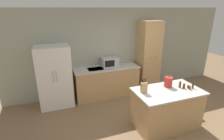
{
  "coord_description": "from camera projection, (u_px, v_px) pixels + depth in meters",
  "views": [
    {
      "loc": [
        -2.18,
        -2.66,
        2.59
      ],
      "look_at": [
        -0.7,
        1.4,
        1.05
      ],
      "focal_mm": 28.0,
      "sensor_mm": 36.0,
      "label": 1
    }
  ],
  "objects": [
    {
      "name": "refrigerator",
      "position": [
        55.0,
        77.0,
        4.7
      ],
      "size": [
        0.88,
        0.67,
        1.68
      ],
      "color": "white",
      "rests_on": "ground_plane"
    },
    {
      "name": "pantry_cabinet",
      "position": [
        148.0,
        57.0,
        5.55
      ],
      "size": [
        0.63,
        0.62,
        2.24
      ],
      "color": "tan",
      "rests_on": "ground_plane"
    },
    {
      "name": "spice_bottle_pale_salt",
      "position": [
        184.0,
        86.0,
        3.89
      ],
      "size": [
        0.05,
        0.05,
        0.11
      ],
      "color": "#563319",
      "rests_on": "kitchen_island"
    },
    {
      "name": "wall_back",
      "position": [
        123.0,
        51.0,
        5.55
      ],
      "size": [
        7.2,
        0.06,
        2.6
      ],
      "color": "#9EA393",
      "rests_on": "ground_plane"
    },
    {
      "name": "spice_bottle_short_red",
      "position": [
        190.0,
        87.0,
        3.83
      ],
      "size": [
        0.04,
        0.04,
        0.1
      ],
      "color": "#563319",
      "rests_on": "kitchen_island"
    },
    {
      "name": "ground_plane",
      "position": [
        163.0,
        130.0,
        3.92
      ],
      "size": [
        14.0,
        14.0,
        0.0
      ],
      "primitive_type": "plane",
      "color": "#846647"
    },
    {
      "name": "microwave",
      "position": [
        110.0,
        62.0,
        5.26
      ],
      "size": [
        0.49,
        0.36,
        0.27
      ],
      "color": "#B2B5B7",
      "rests_on": "back_counter"
    },
    {
      "name": "spice_bottle_tall_dark",
      "position": [
        180.0,
        85.0,
        3.92
      ],
      "size": [
        0.05,
        0.05,
        0.14
      ],
      "color": "#563319",
      "rests_on": "kitchen_island"
    },
    {
      "name": "spice_bottle_green_herb",
      "position": [
        189.0,
        86.0,
        3.89
      ],
      "size": [
        0.06,
        0.06,
        0.09
      ],
      "color": "#563319",
      "rests_on": "kitchen_island"
    },
    {
      "name": "kettle",
      "position": [
        168.0,
        82.0,
        3.95
      ],
      "size": [
        0.18,
        0.18,
        0.25
      ],
      "color": "#B72D28",
      "rests_on": "kitchen_island"
    },
    {
      "name": "spice_bottle_amber_oil",
      "position": [
        193.0,
        86.0,
        3.87
      ],
      "size": [
        0.04,
        0.04,
        0.12
      ],
      "color": "#563319",
      "rests_on": "kitchen_island"
    },
    {
      "name": "back_counter",
      "position": [
        107.0,
        82.0,
        5.34
      ],
      "size": [
        1.96,
        0.62,
        0.92
      ],
      "color": "tan",
      "rests_on": "ground_plane"
    },
    {
      "name": "kitchen_island",
      "position": [
        166.0,
        108.0,
        3.95
      ],
      "size": [
        1.47,
        0.86,
        0.89
      ],
      "color": "tan",
      "rests_on": "ground_plane"
    },
    {
      "name": "knife_block",
      "position": [
        144.0,
        88.0,
        3.67
      ],
      "size": [
        0.13,
        0.09,
        0.32
      ],
      "color": "tan",
      "rests_on": "kitchen_island"
    }
  ]
}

